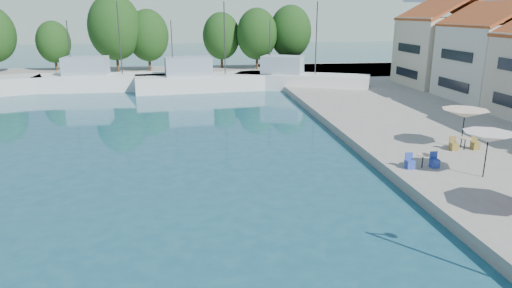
{
  "coord_description": "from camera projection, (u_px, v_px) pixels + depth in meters",
  "views": [
    {
      "loc": [
        -4.21,
        2.31,
        8.62
      ],
      "look_at": [
        -0.92,
        26.0,
        1.71
      ],
      "focal_mm": 32.0,
      "sensor_mm": 36.0,
      "label": 1
    }
  ],
  "objects": [
    {
      "name": "tree_04",
      "position": [
        115.0,
        27.0,
        61.91
      ],
      "size": [
        7.12,
        7.12,
        10.54
      ],
      "color": "#3F2B19",
      "rests_on": "quay_far"
    },
    {
      "name": "umbrella_cream",
      "position": [
        465.0,
        114.0,
        27.54
      ],
      "size": [
        2.77,
        2.77,
        2.39
      ],
      "color": "black",
      "rests_on": "quay_right"
    },
    {
      "name": "cafe_table_03",
      "position": [
        465.0,
        145.0,
        27.57
      ],
      "size": [
        1.82,
        0.7,
        0.76
      ],
      "color": "black",
      "rests_on": "quay_right"
    },
    {
      "name": "hill_west",
      "position": [
        110.0,
        14.0,
        146.81
      ],
      "size": [
        180.0,
        40.0,
        16.0
      ],
      "primitive_type": "cube",
      "color": "gray",
      "rests_on": "ground"
    },
    {
      "name": "tree_07",
      "position": [
        257.0,
        34.0,
        65.8
      ],
      "size": [
        5.88,
        5.88,
        8.7
      ],
      "color": "#3F2B19",
      "rests_on": "quay_far"
    },
    {
      "name": "tree_06",
      "position": [
        221.0,
        36.0,
        67.15
      ],
      "size": [
        5.48,
        5.48,
        8.11
      ],
      "color": "#3F2B19",
      "rests_on": "quay_far"
    },
    {
      "name": "tree_05",
      "position": [
        148.0,
        35.0,
        63.92
      ],
      "size": [
        5.76,
        5.76,
        8.53
      ],
      "color": "#3F2B19",
      "rests_on": "quay_far"
    },
    {
      "name": "tree_08",
      "position": [
        290.0,
        32.0,
        67.21
      ],
      "size": [
        6.17,
        6.17,
        9.13
      ],
      "color": "#3F2B19",
      "rests_on": "quay_far"
    },
    {
      "name": "hill_east",
      "position": [
        306.0,
        19.0,
        175.64
      ],
      "size": [
        140.0,
        40.0,
        12.0
      ],
      "primitive_type": "cube",
      "color": "gray",
      "rests_on": "ground"
    },
    {
      "name": "quay_far",
      "position": [
        165.0,
        75.0,
        63.36
      ],
      "size": [
        90.0,
        16.0,
        0.6
      ],
      "primitive_type": "cube",
      "color": "gray",
      "rests_on": "ground"
    },
    {
      "name": "building_05",
      "position": [
        497.0,
        50.0,
        42.42
      ],
      "size": [
        8.4,
        8.8,
        9.7
      ],
      "color": "silver",
      "rests_on": "quay_right"
    },
    {
      "name": "umbrella_white",
      "position": [
        489.0,
        137.0,
        22.53
      ],
      "size": [
        2.51,
        2.51,
        2.34
      ],
      "color": "black",
      "rests_on": "quay_right"
    },
    {
      "name": "trawler_03",
      "position": [
        207.0,
        81.0,
        52.3
      ],
      "size": [
        17.29,
        6.28,
        10.2
      ],
      "rotation": [
        0.0,
        0.0,
        0.11
      ],
      "color": "silver",
      "rests_on": "ground"
    },
    {
      "name": "trawler_02",
      "position": [
        105.0,
        81.0,
        52.45
      ],
      "size": [
        15.89,
        4.22,
        10.2
      ],
      "rotation": [
        0.0,
        0.0,
        -0.01
      ],
      "color": "white",
      "rests_on": "ground"
    },
    {
      "name": "trawler_04",
      "position": [
        298.0,
        80.0,
        52.74
      ],
      "size": [
        15.57,
        9.62,
        10.2
      ],
      "rotation": [
        0.0,
        0.0,
        -0.4
      ],
      "color": "silver",
      "rests_on": "ground"
    },
    {
      "name": "building_06",
      "position": [
        446.0,
        41.0,
        50.92
      ],
      "size": [
        9.0,
        8.8,
        10.2
      ],
      "color": "beige",
      "rests_on": "quay_right"
    },
    {
      "name": "tree_03",
      "position": [
        53.0,
        42.0,
        64.37
      ],
      "size": [
        4.69,
        4.69,
        6.94
      ],
      "color": "#3F2B19",
      "rests_on": "quay_far"
    },
    {
      "name": "cafe_table_02",
      "position": [
        422.0,
        163.0,
        24.36
      ],
      "size": [
        1.82,
        0.7,
        0.76
      ],
      "color": "black",
      "rests_on": "quay_right"
    }
  ]
}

